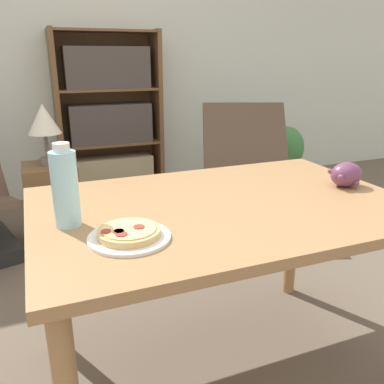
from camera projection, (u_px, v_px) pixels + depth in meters
name	position (u px, v px, depth m)	size (l,w,h in m)	color
wall_back	(82.00, 47.00, 3.46)	(8.00, 0.05, 2.60)	silver
dining_table	(222.00, 225.00, 1.48)	(1.32, 0.89, 0.73)	#A37549
pizza_on_plate	(129.00, 234.00, 1.16)	(0.24, 0.24, 0.04)	white
grape_bunch	(346.00, 175.00, 1.62)	(0.13, 0.11, 0.10)	#6B3856
drink_bottle	(65.00, 188.00, 1.22)	(0.08, 0.08, 0.26)	#A3DBEA
lounge_chair_far	(247.00, 188.00, 3.04)	(0.83, 0.93, 0.88)	black
bookshelf	(110.00, 121.00, 3.55)	(0.90, 0.31, 1.44)	brown
side_table	(53.00, 203.00, 2.76)	(0.34, 0.34, 0.54)	brown
table_lamp	(44.00, 122.00, 2.59)	(0.21, 0.21, 0.40)	#665B51
potted_plant_floor	(285.00, 155.00, 3.91)	(0.36, 0.31, 0.59)	#70665B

